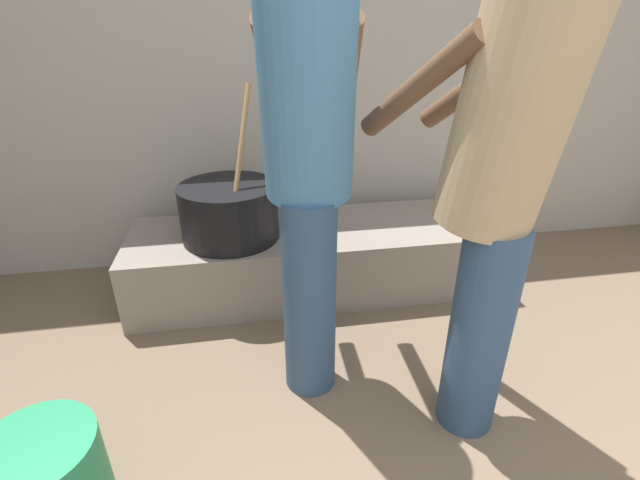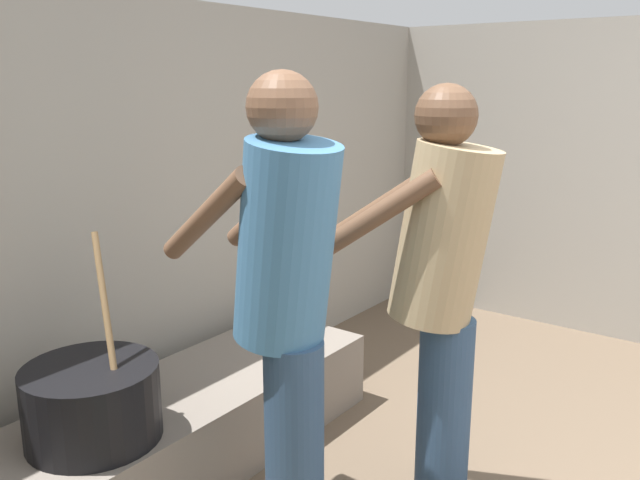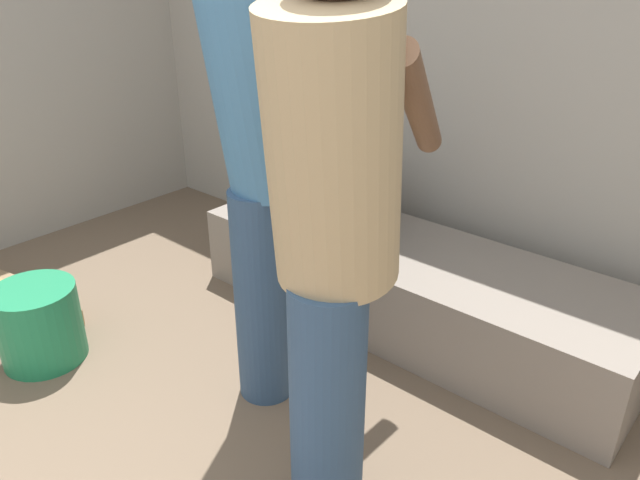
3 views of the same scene
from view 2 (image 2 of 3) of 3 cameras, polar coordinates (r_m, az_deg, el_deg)
The scene contains 5 objects.
block_enclosure_rear at distance 3.23m, azimuth -15.22°, elevation 2.04°, with size 5.11×0.20×1.98m, color #9E998E.
hearth_ledge at distance 2.96m, azimuth -11.96°, elevation -15.65°, with size 1.93×0.60×0.35m, color slate.
cooking_pot_main at distance 2.56m, azimuth -19.11°, elevation -13.13°, with size 0.48×0.48×0.73m.
cook_in_tan_shirt at distance 2.39m, azimuth 10.41°, elevation -3.46°, with size 0.54×0.74×1.61m.
cook_in_blue_shirt at distance 2.11m, azimuth -2.96°, elevation -4.80°, with size 0.44×0.72×1.65m.
Camera 2 is at (-1.95, 0.20, 1.62)m, focal length 36.94 mm.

